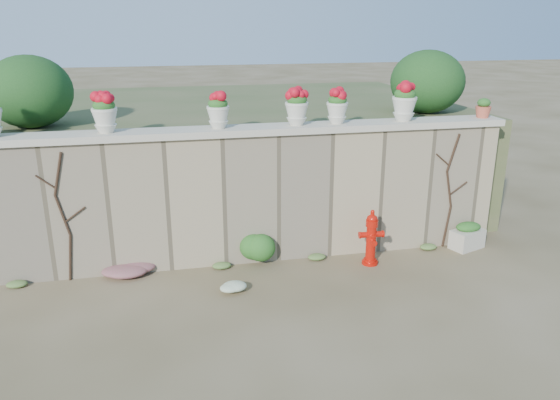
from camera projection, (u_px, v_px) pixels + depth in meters
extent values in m
plane|color=brown|center=(274.00, 315.00, 7.00)|extent=(80.00, 80.00, 0.00)
cube|color=#978664|center=(250.00, 198.00, 8.35)|extent=(8.00, 0.40, 2.00)
cube|color=beige|center=(249.00, 130.00, 8.02)|extent=(8.10, 0.52, 0.10)
cube|color=#384C23|center=(226.00, 151.00, 11.32)|extent=(9.00, 6.00, 2.00)
ellipsoid|color=#143814|center=(29.00, 92.00, 8.34)|extent=(1.30, 1.30, 1.10)
ellipsoid|color=#143814|center=(427.00, 82.00, 9.65)|extent=(1.30, 1.30, 1.10)
cylinder|color=black|center=(70.00, 258.00, 7.82)|extent=(0.12, 0.04, 0.70)
cylinder|color=black|center=(63.00, 215.00, 7.61)|extent=(0.17, 0.04, 0.61)
cylinder|color=black|center=(58.00, 174.00, 7.43)|extent=(0.18, 0.04, 0.61)
cylinder|color=black|center=(75.00, 215.00, 7.65)|extent=(0.30, 0.02, 0.22)
cylinder|color=black|center=(45.00, 182.00, 7.42)|extent=(0.25, 0.02, 0.21)
cylinder|color=black|center=(447.00, 227.00, 9.00)|extent=(0.12, 0.04, 0.70)
cylinder|color=black|center=(449.00, 189.00, 8.79)|extent=(0.17, 0.04, 0.61)
cylinder|color=black|center=(453.00, 153.00, 8.60)|extent=(0.18, 0.04, 0.61)
cylinder|color=black|center=(458.00, 188.00, 8.82)|extent=(0.30, 0.02, 0.22)
cylinder|color=black|center=(443.00, 159.00, 8.60)|extent=(0.25, 0.02, 0.21)
cylinder|color=#B81007|center=(370.00, 262.00, 8.45)|extent=(0.25, 0.25, 0.04)
cylinder|color=#B81007|center=(371.00, 243.00, 8.35)|extent=(0.15, 0.15, 0.55)
cylinder|color=#B81007|center=(371.00, 234.00, 8.30)|extent=(0.19, 0.19, 0.04)
cylinder|color=#B81007|center=(372.00, 223.00, 8.25)|extent=(0.19, 0.19, 0.11)
ellipsoid|color=#B81007|center=(372.00, 218.00, 8.22)|extent=(0.17, 0.17, 0.12)
cylinder|color=#B81007|center=(373.00, 213.00, 8.19)|extent=(0.06, 0.06, 0.09)
cylinder|color=#B81007|center=(363.00, 235.00, 8.29)|extent=(0.13, 0.10, 0.09)
cylinder|color=#B81007|center=(379.00, 234.00, 8.32)|extent=(0.13, 0.10, 0.09)
cylinder|color=#B81007|center=(373.00, 242.00, 8.24)|extent=(0.09, 0.09, 0.08)
cube|color=beige|center=(467.00, 239.00, 8.99)|extent=(0.62, 0.49, 0.32)
ellipsoid|color=#1E5119|center=(468.00, 227.00, 8.92)|extent=(0.48, 0.38, 0.16)
ellipsoid|color=#1E5119|center=(256.00, 245.00, 8.35)|extent=(0.66, 0.60, 0.63)
ellipsoid|color=#AE2266|center=(129.00, 269.00, 8.03)|extent=(0.80, 0.54, 0.21)
ellipsoid|color=white|center=(228.00, 286.00, 7.54)|extent=(0.56, 0.45, 0.20)
ellipsoid|color=#1E5119|center=(104.00, 105.00, 7.49)|extent=(0.30, 0.30, 0.18)
ellipsoid|color=red|center=(103.00, 100.00, 7.46)|extent=(0.27, 0.27, 0.19)
ellipsoid|color=#1E5119|center=(218.00, 104.00, 7.81)|extent=(0.28, 0.28, 0.17)
ellipsoid|color=red|center=(218.00, 99.00, 7.78)|extent=(0.25, 0.25, 0.18)
ellipsoid|color=#1E5119|center=(297.00, 100.00, 8.03)|extent=(0.30, 0.30, 0.18)
ellipsoid|color=red|center=(297.00, 95.00, 8.01)|extent=(0.26, 0.26, 0.19)
ellipsoid|color=#1E5119|center=(337.00, 100.00, 8.16)|extent=(0.28, 0.28, 0.17)
ellipsoid|color=red|center=(338.00, 95.00, 8.14)|extent=(0.25, 0.25, 0.18)
ellipsoid|color=#1E5119|center=(405.00, 94.00, 8.36)|extent=(0.33, 0.33, 0.20)
ellipsoid|color=red|center=(405.00, 89.00, 8.34)|extent=(0.29, 0.29, 0.21)
ellipsoid|color=#1E5119|center=(484.00, 103.00, 8.69)|extent=(0.20, 0.20, 0.14)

